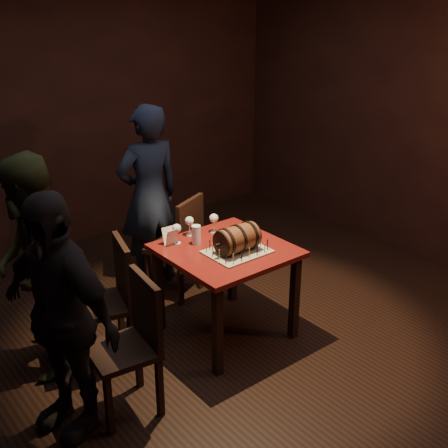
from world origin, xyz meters
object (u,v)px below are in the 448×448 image
(wine_glass_mid, at_px, (189,222))
(person_back, at_px, (149,196))
(pint_of_ale, at_px, (196,235))
(person_left_rear, at_px, (33,269))
(chair_left_front, at_px, (133,338))
(pub_table, at_px, (226,261))
(wine_glass_right, at_px, (214,219))
(chair_back, at_px, (181,242))
(chair_left_rear, at_px, (111,295))
(wine_glass_left, at_px, (177,229))
(barrel_cake, at_px, (237,239))
(person_left_front, at_px, (59,317))

(wine_glass_mid, height_order, person_back, person_back)
(pint_of_ale, xyz_separation_m, person_left_rear, (-1.18, 0.27, -0.02))
(chair_left_front, relative_size, person_left_rear, 0.58)
(pub_table, distance_m, person_left_rear, 1.40)
(wine_glass_right, relative_size, chair_back, 0.17)
(pint_of_ale, relative_size, chair_left_rear, 0.16)
(wine_glass_left, xyz_separation_m, person_back, (0.28, 0.86, -0.03))
(chair_left_rear, distance_m, person_left_rear, 0.58)
(barrel_cake, xyz_separation_m, pint_of_ale, (-0.14, 0.32, -0.04))
(chair_left_rear, xyz_separation_m, chair_left_front, (-0.15, -0.58, 0.00))
(person_back, distance_m, person_left_front, 1.98)
(chair_back, bearing_deg, wine_glass_right, -86.19)
(wine_glass_mid, bearing_deg, barrel_cake, -79.16)
(pub_table, bearing_deg, person_back, 88.26)
(chair_back, height_order, person_left_front, person_left_front)
(pint_of_ale, bearing_deg, pub_table, -58.00)
(person_left_rear, bearing_deg, chair_left_rear, 89.40)
(wine_glass_right, bearing_deg, wine_glass_mid, 158.45)
(wine_glass_left, xyz_separation_m, wine_glass_mid, (0.17, 0.07, -0.00))
(pub_table, height_order, person_back, person_back)
(person_left_rear, bearing_deg, chair_left_front, 44.36)
(chair_back, relative_size, chair_left_front, 1.00)
(wine_glass_right, relative_size, person_back, 0.10)
(pub_table, relative_size, wine_glass_mid, 5.59)
(wine_glass_mid, bearing_deg, person_left_rear, 175.15)
(barrel_cake, relative_size, chair_left_front, 0.39)
(wine_glass_right, xyz_separation_m, chair_left_front, (-1.11, -0.60, -0.35))
(barrel_cake, height_order, chair_left_front, barrel_cake)
(barrel_cake, xyz_separation_m, chair_back, (0.07, 0.85, -0.34))
(chair_left_rear, relative_size, person_left_rear, 0.58)
(wine_glass_mid, relative_size, person_left_front, 0.10)
(chair_back, distance_m, person_left_rear, 1.45)
(wine_glass_mid, bearing_deg, person_left_front, -157.09)
(barrel_cake, bearing_deg, pub_table, 98.36)
(wine_glass_mid, relative_size, chair_left_rear, 0.17)
(person_left_rear, bearing_deg, person_left_front, 13.79)
(barrel_cake, bearing_deg, wine_glass_left, 121.88)
(wine_glass_left, height_order, chair_left_rear, chair_left_rear)
(wine_glass_left, relative_size, person_left_front, 0.10)
(wine_glass_right, bearing_deg, person_left_rear, 172.83)
(chair_left_rear, xyz_separation_m, person_left_rear, (-0.47, 0.20, 0.28))
(pint_of_ale, bearing_deg, wine_glass_mid, 72.23)
(wine_glass_left, bearing_deg, person_left_front, -156.91)
(wine_glass_left, distance_m, chair_left_rear, 0.70)
(wine_glass_left, xyz_separation_m, person_left_rear, (-1.07, 0.17, -0.07))
(chair_left_front, distance_m, person_left_rear, 0.88)
(person_left_front, bearing_deg, wine_glass_right, 90.58)
(wine_glass_right, bearing_deg, person_left_front, -162.16)
(person_left_front, bearing_deg, chair_left_rear, 112.46)
(chair_back, distance_m, person_left_front, 1.78)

